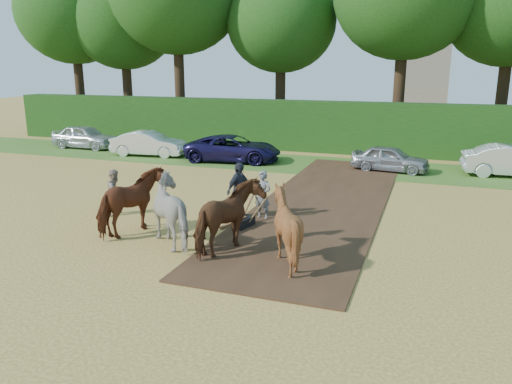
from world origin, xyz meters
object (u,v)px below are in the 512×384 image
Objects in this scene: spectator_far at (239,191)px; plough_team at (205,214)px; spectator_near at (116,192)px; parked_cars at (248,148)px.

spectator_far is 0.28× the size of plough_team.
spectator_near reaches higher than parked_cars.
spectator_near is 0.06× the size of parked_cars.
plough_team reaches higher than parked_cars.
spectator_near is at bearing 156.44° from plough_team.
spectator_near is at bearing 122.56° from spectator_far.
plough_team reaches higher than spectator_far.
plough_team reaches higher than spectator_near.
spectator_near is 10.96m from parked_cars.
spectator_far is 0.07× the size of parked_cars.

